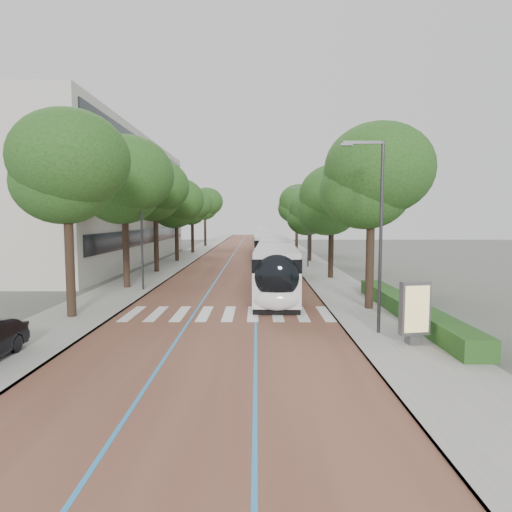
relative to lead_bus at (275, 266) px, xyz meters
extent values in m
plane|color=#51544C|center=(-2.95, -8.97, -1.63)|extent=(160.00, 160.00, 0.00)
cube|color=brown|center=(-2.95, 31.03, -1.62)|extent=(11.00, 140.00, 0.02)
cube|color=gray|center=(-10.45, 31.03, -1.57)|extent=(4.00, 140.00, 0.12)
cube|color=gray|center=(4.55, 31.03, -1.57)|extent=(4.00, 140.00, 0.12)
cube|color=gray|center=(-8.55, 31.03, -1.57)|extent=(0.20, 140.00, 0.14)
cube|color=gray|center=(2.65, 31.03, -1.57)|extent=(0.20, 140.00, 0.14)
cube|color=silver|center=(-7.75, -7.97, -1.60)|extent=(0.55, 3.60, 0.01)
cube|color=silver|center=(-6.50, -7.97, -1.60)|extent=(0.55, 3.60, 0.01)
cube|color=silver|center=(-5.25, -7.97, -1.60)|extent=(0.55, 3.60, 0.01)
cube|color=silver|center=(-4.00, -7.97, -1.60)|extent=(0.55, 3.60, 0.01)
cube|color=silver|center=(-2.75, -7.97, -1.60)|extent=(0.55, 3.60, 0.01)
cube|color=silver|center=(-1.50, -7.97, -1.60)|extent=(0.55, 3.60, 0.01)
cube|color=silver|center=(-0.25, -7.97, -1.60)|extent=(0.55, 3.60, 0.01)
cube|color=silver|center=(1.00, -7.97, -1.60)|extent=(0.55, 3.60, 0.01)
cube|color=silver|center=(2.25, -7.97, -1.60)|extent=(0.55, 3.60, 0.01)
cube|color=#257ABB|center=(-4.55, 31.03, -1.60)|extent=(0.12, 126.00, 0.01)
cube|color=#257ABB|center=(-1.35, 31.03, -1.60)|extent=(0.12, 126.00, 0.01)
cube|color=#B5B1A8|center=(-22.45, 19.03, 5.37)|extent=(18.00, 40.00, 14.00)
cube|color=black|center=(-13.40, 19.03, 1.37)|extent=(0.12, 38.00, 1.60)
cube|color=black|center=(-13.40, 19.03, 4.57)|extent=(0.12, 38.00, 1.60)
cube|color=black|center=(-13.40, 19.03, 7.77)|extent=(0.12, 38.00, 1.60)
cube|color=black|center=(-13.40, 19.03, 10.77)|extent=(0.12, 38.00, 1.60)
cube|color=#1A4819|center=(6.15, -8.97, -1.11)|extent=(1.20, 14.00, 0.80)
cylinder|color=#303033|center=(3.85, -11.97, 2.49)|extent=(0.14, 0.14, 8.00)
cube|color=#303033|center=(3.05, -11.97, 6.39)|extent=(1.70, 0.12, 0.12)
cube|color=#303033|center=(2.35, -11.97, 6.31)|extent=(0.50, 0.20, 0.10)
cylinder|color=#303033|center=(3.85, 13.03, 2.49)|extent=(0.14, 0.14, 8.00)
cube|color=#303033|center=(3.05, 13.03, 6.39)|extent=(1.70, 0.12, 0.12)
cube|color=#303033|center=(2.35, 13.03, 6.31)|extent=(0.50, 0.20, 0.10)
cylinder|color=#303033|center=(-9.05, -0.97, 2.49)|extent=(0.14, 0.14, 8.00)
cylinder|color=black|center=(-10.45, -8.97, 0.91)|extent=(0.44, 0.44, 5.07)
ellipsoid|color=#1D4315|center=(-10.45, -8.97, 5.52)|extent=(5.54, 5.54, 4.71)
cylinder|color=black|center=(-10.45, 0.03, 0.97)|extent=(0.44, 0.44, 5.19)
ellipsoid|color=#1D4315|center=(-10.45, 0.03, 5.69)|extent=(6.30, 6.30, 5.36)
cylinder|color=black|center=(-10.45, 9.03, 0.93)|extent=(0.44, 0.44, 5.12)
ellipsoid|color=#1D4315|center=(-10.45, 9.03, 5.58)|extent=(5.60, 5.60, 4.76)
cylinder|color=black|center=(-10.45, 19.03, 0.65)|extent=(0.44, 0.44, 4.57)
ellipsoid|color=#1D4315|center=(-10.45, 19.03, 4.80)|extent=(5.83, 5.83, 4.95)
cylinder|color=black|center=(-10.45, 31.03, 0.64)|extent=(0.44, 0.44, 4.54)
ellipsoid|color=#1D4315|center=(-10.45, 31.03, 4.77)|extent=(5.19, 5.19, 4.41)
cylinder|color=black|center=(-10.45, 46.03, 0.96)|extent=(0.44, 0.44, 5.18)
ellipsoid|color=#1D4315|center=(-10.45, 46.03, 5.67)|extent=(5.83, 5.83, 4.96)
cylinder|color=black|center=(4.75, -6.97, 0.82)|extent=(0.44, 0.44, 4.90)
ellipsoid|color=#1D4315|center=(4.75, -6.97, 5.28)|extent=(5.69, 5.69, 4.83)
cylinder|color=black|center=(4.75, 5.03, 0.57)|extent=(0.44, 0.44, 4.39)
ellipsoid|color=#1D4315|center=(4.75, 5.03, 4.56)|extent=(5.92, 5.92, 5.03)
cylinder|color=black|center=(4.75, 19.03, 0.33)|extent=(0.44, 0.44, 3.91)
ellipsoid|color=#1D4315|center=(4.75, 19.03, 3.88)|extent=(5.55, 5.55, 4.72)
cylinder|color=black|center=(4.75, 35.03, 0.84)|extent=(0.44, 0.44, 4.93)
ellipsoid|color=#1D4315|center=(4.75, 35.03, 5.32)|extent=(6.00, 6.00, 5.10)
cylinder|color=black|center=(0.05, 1.30, 0.15)|extent=(2.33, 0.98, 2.30)
cube|color=silver|center=(-0.14, -3.83, -0.37)|extent=(2.83, 9.44, 1.82)
cube|color=black|center=(-0.14, -3.83, 0.77)|extent=(2.86, 9.26, 0.97)
cube|color=silver|center=(-0.14, -3.83, 1.42)|extent=(2.77, 9.25, 0.31)
cube|color=black|center=(-0.14, -3.83, -1.45)|extent=(2.77, 9.07, 0.35)
cube|color=silver|center=(0.20, 5.62, -0.37)|extent=(2.77, 7.82, 1.82)
cube|color=black|center=(0.20, 5.62, 0.77)|extent=(2.81, 7.67, 0.97)
cube|color=silver|center=(0.20, 5.62, 1.42)|extent=(2.72, 7.67, 0.31)
cube|color=black|center=(0.20, 5.62, -1.45)|extent=(2.71, 7.51, 0.35)
ellipsoid|color=black|center=(-0.30, -8.35, 0.38)|extent=(2.39, 1.18, 2.28)
ellipsoid|color=silver|center=(-0.30, -8.40, -0.76)|extent=(2.38, 1.08, 1.14)
cylinder|color=black|center=(-1.35, -6.07, -1.13)|extent=(0.34, 1.01, 1.00)
cylinder|color=black|center=(0.91, -6.15, -1.13)|extent=(0.34, 1.01, 1.00)
cylinder|color=black|center=(-0.87, 7.33, -1.13)|extent=(0.34, 1.01, 1.00)
cylinder|color=black|center=(1.39, 7.25, -1.13)|extent=(0.34, 1.01, 1.00)
cylinder|color=black|center=(-1.16, -0.71, -1.13)|extent=(0.34, 1.01, 1.00)
cylinder|color=black|center=(1.10, -0.79, -1.13)|extent=(0.34, 1.01, 1.00)
cube|color=silver|center=(-0.41, 15.94, -0.37)|extent=(2.79, 12.06, 1.82)
cube|color=black|center=(-0.41, 15.94, 0.77)|extent=(2.82, 11.82, 0.97)
cube|color=silver|center=(-0.41, 15.94, 1.42)|extent=(2.73, 11.82, 0.31)
cube|color=black|center=(-0.41, 15.94, -1.45)|extent=(2.73, 11.58, 0.35)
ellipsoid|color=black|center=(-0.27, 10.09, 0.38)|extent=(2.38, 1.16, 2.28)
ellipsoid|color=silver|center=(-0.27, 10.04, -0.76)|extent=(2.37, 1.06, 1.14)
cylinder|color=black|center=(-1.46, 12.31, -1.13)|extent=(0.32, 1.01, 1.00)
cylinder|color=black|center=(0.80, 12.36, -1.13)|extent=(0.32, 1.01, 1.00)
cylinder|color=black|center=(-1.63, 19.71, -1.13)|extent=(0.32, 1.01, 1.00)
cylinder|color=black|center=(0.63, 19.76, -1.13)|extent=(0.32, 1.01, 1.00)
cube|color=silver|center=(-0.45, 28.87, -0.37)|extent=(2.57, 12.01, 1.82)
cube|color=black|center=(-0.45, 28.87, 0.77)|extent=(2.61, 11.77, 0.97)
cube|color=silver|center=(-0.45, 28.87, 1.42)|extent=(2.52, 11.77, 0.31)
cube|color=black|center=(-0.45, 28.87, -1.45)|extent=(2.52, 11.53, 0.35)
ellipsoid|color=black|center=(-0.41, 23.02, 0.38)|extent=(2.36, 1.11, 2.28)
ellipsoid|color=silver|center=(-0.41, 22.97, -0.76)|extent=(2.36, 1.01, 1.14)
cylinder|color=black|center=(-1.56, 25.26, -1.13)|extent=(0.31, 1.00, 1.00)
cylinder|color=black|center=(0.70, 25.27, -1.13)|extent=(0.31, 1.00, 1.00)
cylinder|color=black|center=(-1.60, 32.66, -1.13)|extent=(0.31, 1.00, 1.00)
cylinder|color=black|center=(0.66, 32.67, -1.13)|extent=(0.31, 1.00, 1.00)
cube|color=silver|center=(-0.10, 42.14, -0.37)|extent=(2.60, 12.02, 1.82)
cube|color=black|center=(-0.10, 42.14, 0.77)|extent=(2.64, 11.78, 0.97)
cube|color=silver|center=(-0.10, 42.14, 1.42)|extent=(2.55, 11.78, 0.31)
cube|color=black|center=(-0.10, 42.14, -1.45)|extent=(2.54, 11.54, 0.35)
ellipsoid|color=black|center=(-0.15, 36.29, 0.38)|extent=(2.36, 1.12, 2.28)
ellipsoid|color=silver|center=(-0.15, 36.24, -0.76)|extent=(2.36, 1.02, 1.14)
cylinder|color=black|center=(-1.26, 38.55, -1.13)|extent=(0.31, 1.00, 1.00)
cylinder|color=black|center=(1.00, 38.53, -1.13)|extent=(0.31, 1.00, 1.00)
cylinder|color=black|center=(-1.20, 45.95, -1.13)|extent=(0.31, 1.00, 1.00)
cylinder|color=black|center=(1.06, 45.93, -1.13)|extent=(0.31, 1.00, 1.00)
cube|color=silver|center=(-0.26, 55.73, -0.37)|extent=(2.78, 12.05, 1.82)
cube|color=black|center=(-0.26, 55.73, 0.77)|extent=(2.81, 11.82, 0.97)
cube|color=silver|center=(-0.26, 55.73, 1.42)|extent=(2.72, 11.81, 0.31)
cube|color=black|center=(-0.26, 55.73, -1.45)|extent=(2.72, 11.57, 0.35)
ellipsoid|color=black|center=(-0.13, 49.88, 0.38)|extent=(2.37, 1.15, 2.28)
ellipsoid|color=silver|center=(-0.13, 49.83, -0.76)|extent=(2.37, 1.05, 1.14)
cylinder|color=black|center=(-1.31, 52.10, -1.13)|extent=(0.32, 1.01, 1.00)
cylinder|color=black|center=(0.95, 52.15, -1.13)|extent=(0.32, 1.01, 1.00)
cylinder|color=black|center=(-1.48, 59.50, -1.13)|extent=(0.32, 1.01, 1.00)
cylinder|color=black|center=(0.78, 59.55, -1.13)|extent=(0.32, 1.01, 1.00)
cube|color=#59595B|center=(4.73, -13.63, -1.33)|extent=(0.61, 0.53, 0.36)
cube|color=#59595B|center=(4.73, -13.63, -0.12)|extent=(1.20, 0.51, 2.06)
cube|color=tan|center=(4.76, -13.80, -0.12)|extent=(0.97, 0.19, 1.79)
camera|label=1|loc=(-1.31, -29.72, 3.30)|focal=30.00mm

